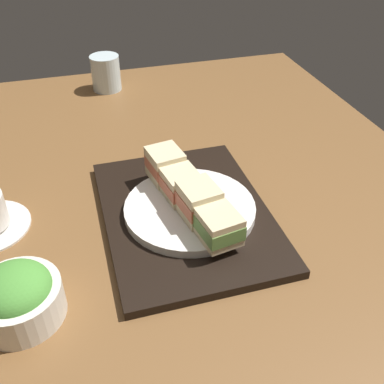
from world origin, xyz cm
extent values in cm
cube|color=brown|center=(0.00, 0.00, -1.50)|extent=(140.00, 100.00, 3.00)
cube|color=black|center=(-0.61, 1.89, 0.79)|extent=(37.79, 27.65, 1.59)
cylinder|color=white|center=(-1.29, 1.35, 2.33)|extent=(22.40, 22.40, 1.49)
cube|color=beige|center=(-10.44, -0.63, 3.68)|extent=(7.24, 6.63, 1.21)
cube|color=#669347|center=(-10.44, -0.63, 5.51)|extent=(7.48, 6.81, 2.46)
cube|color=beige|center=(-10.44, -0.63, 7.35)|extent=(7.24, 6.63, 1.21)
cube|color=beige|center=(-4.34, 0.69, 3.97)|extent=(7.24, 6.63, 1.78)
cube|color=#CC6B4C|center=(-4.34, 0.69, 6.02)|extent=(7.49, 6.94, 2.31)
cube|color=beige|center=(-4.34, 0.69, 8.07)|extent=(7.24, 6.63, 1.78)
cube|color=beige|center=(1.77, 2.02, 3.76)|extent=(7.24, 6.63, 1.35)
cube|color=#CC6B4C|center=(1.77, 2.02, 5.49)|extent=(7.65, 7.02, 2.12)
cube|color=beige|center=(1.77, 2.02, 7.22)|extent=(7.24, 6.63, 1.35)
cube|color=beige|center=(7.87, 3.34, 3.95)|extent=(7.24, 6.63, 1.74)
cube|color=#CC6B4C|center=(7.87, 3.34, 5.94)|extent=(7.25, 6.66, 2.23)
cube|color=beige|center=(7.87, 3.34, 7.92)|extent=(7.24, 6.63, 1.74)
cylinder|color=silver|center=(-14.34, 29.05, 2.58)|extent=(12.06, 12.06, 5.16)
ellipsoid|color=#4C9338|center=(-14.34, 29.05, 5.16)|extent=(9.78, 9.78, 5.38)
cylinder|color=silver|center=(57.47, 7.73, 4.56)|extent=(7.62, 7.62, 9.12)
camera|label=1|loc=(-59.34, 17.78, 50.78)|focal=42.42mm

